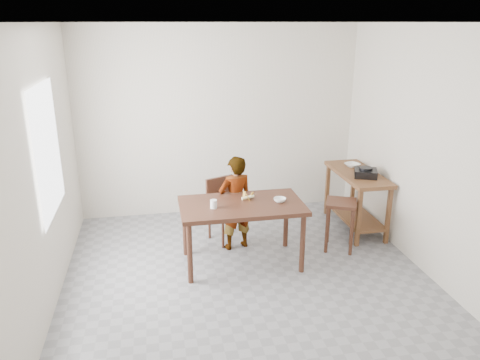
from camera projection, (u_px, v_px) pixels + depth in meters
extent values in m
cube|color=gray|center=(247.00, 277.00, 5.26)|extent=(4.00, 4.00, 0.04)
cube|color=white|center=(248.00, 20.00, 4.38)|extent=(4.00, 4.00, 0.04)
cube|color=beige|center=(219.00, 121.00, 6.70)|extent=(4.00, 0.04, 2.70)
cube|color=beige|center=(312.00, 248.00, 2.94)|extent=(4.00, 0.04, 2.70)
cube|color=beige|center=(40.00, 171.00, 4.46)|extent=(0.04, 4.00, 2.70)
cube|color=beige|center=(425.00, 151.00, 5.18)|extent=(0.04, 4.00, 2.70)
cube|color=white|center=(48.00, 150.00, 4.61)|extent=(0.02, 1.10, 1.30)
imported|color=white|center=(235.00, 203.00, 5.72)|extent=(0.50, 0.39, 1.19)
cylinder|color=white|center=(214.00, 204.00, 5.16)|extent=(0.08, 0.08, 0.09)
imported|color=white|center=(280.00, 200.00, 5.34)|extent=(0.15, 0.15, 0.05)
imported|color=white|center=(352.00, 165.00, 6.46)|extent=(0.26, 0.26, 0.05)
cube|color=black|center=(366.00, 173.00, 6.05)|extent=(0.37, 0.37, 0.09)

